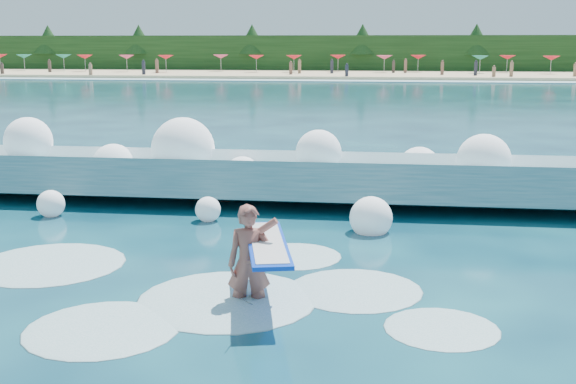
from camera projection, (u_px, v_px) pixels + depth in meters
The scene contains 11 objects.
ground at pixel (187, 280), 12.54m from camera, with size 200.00×200.00×0.00m, color #062237.
beach at pixel (358, 75), 88.19m from camera, with size 140.00×20.00×0.40m, color tan.
wet_band at pixel (355, 81), 77.55m from camera, with size 140.00×5.00×0.08m, color silver.
treeline at pixel (362, 54), 97.43m from camera, with size 140.00×4.00×5.00m, color black.
breaking_wave at pixel (213, 177), 18.97m from camera, with size 19.03×2.92×1.64m.
rock_cluster at pixel (201, 176), 20.18m from camera, with size 8.09×2.97×1.22m.
surfer_with_board at pixel (253, 259), 11.37m from camera, with size 1.25×3.04×1.90m.
wave_spray at pixel (209, 159), 18.71m from camera, with size 15.40×4.50×2.27m.
surf_foam at pixel (193, 289), 12.11m from camera, with size 9.29×6.02×0.15m.
beach_umbrellas at pixel (359, 57), 89.38m from camera, with size 111.98×6.75×0.50m.
beachgoers at pixel (255, 67), 87.36m from camera, with size 100.27×13.72×1.93m.
Camera 1 is at (3.33, -11.63, 4.06)m, focal length 45.00 mm.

